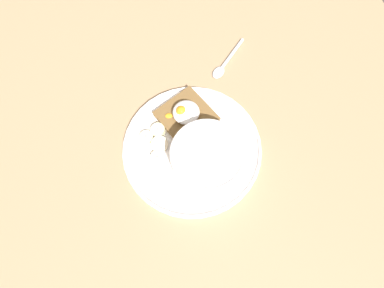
# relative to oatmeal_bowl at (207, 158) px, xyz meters

# --- Properties ---
(ground_plane) EXTENTS (1.20, 1.20, 0.02)m
(ground_plane) POSITION_rel_oatmeal_bowl_xyz_m (0.02, -0.04, -0.05)
(ground_plane) COLOR #A0805D
(ground_plane) RESTS_ON ground
(plate) EXTENTS (0.29, 0.29, 0.02)m
(plate) POSITION_rel_oatmeal_bowl_xyz_m (0.02, -0.04, -0.03)
(plate) COLOR white
(plate) RESTS_ON ground_plane
(oatmeal_bowl) EXTENTS (0.14, 0.14, 0.07)m
(oatmeal_bowl) POSITION_rel_oatmeal_bowl_xyz_m (0.00, 0.00, 0.00)
(oatmeal_bowl) COLOR white
(oatmeal_bowl) RESTS_ON plate
(toast_slice) EXTENTS (0.13, 0.13, 0.02)m
(toast_slice) POSITION_rel_oatmeal_bowl_xyz_m (0.01, -0.11, -0.02)
(toast_slice) COLOR brown
(toast_slice) RESTS_ON plate
(poached_egg) EXTENTS (0.07, 0.05, 0.03)m
(poached_egg) POSITION_rel_oatmeal_bowl_xyz_m (0.01, -0.11, -0.00)
(poached_egg) COLOR white
(poached_egg) RESTS_ON toast_slice
(banana_slice_front) EXTENTS (0.05, 0.05, 0.02)m
(banana_slice_front) POSITION_rel_oatmeal_bowl_xyz_m (0.08, -0.07, -0.03)
(banana_slice_front) COLOR #FBE4BB
(banana_slice_front) RESTS_ON plate
(banana_slice_left) EXTENTS (0.04, 0.04, 0.01)m
(banana_slice_left) POSITION_rel_oatmeal_bowl_xyz_m (0.09, -0.04, -0.03)
(banana_slice_left) COLOR beige
(banana_slice_left) RESTS_ON plate
(banana_slice_back) EXTENTS (0.04, 0.04, 0.02)m
(banana_slice_back) POSITION_rel_oatmeal_bowl_xyz_m (0.07, -0.10, -0.03)
(banana_slice_back) COLOR #EDEBB7
(banana_slice_back) RESTS_ON plate
(banana_slice_right) EXTENTS (0.04, 0.04, 0.01)m
(banana_slice_right) POSITION_rel_oatmeal_bowl_xyz_m (0.10, -0.09, -0.03)
(banana_slice_right) COLOR beige
(banana_slice_right) RESTS_ON plate
(spoon) EXTENTS (0.11, 0.09, 0.01)m
(spoon) POSITION_rel_oatmeal_bowl_xyz_m (-0.13, -0.22, -0.04)
(spoon) COLOR silver
(spoon) RESTS_ON ground_plane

